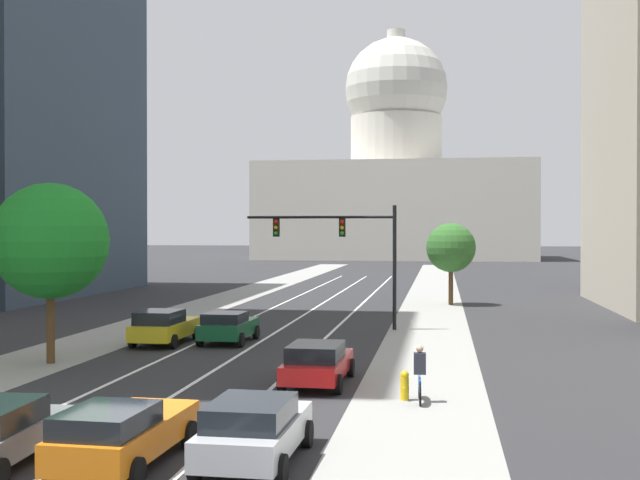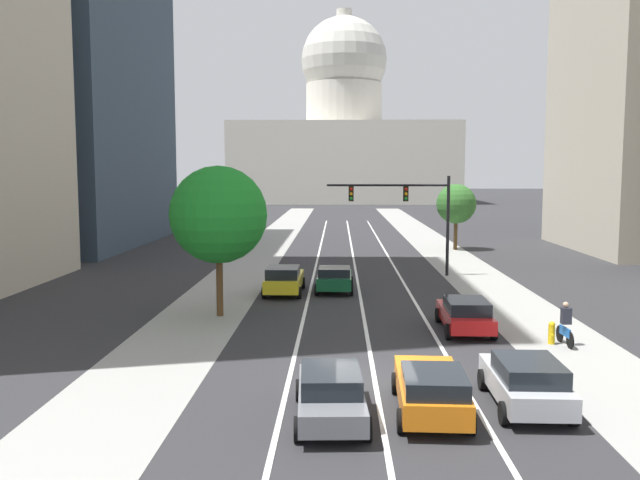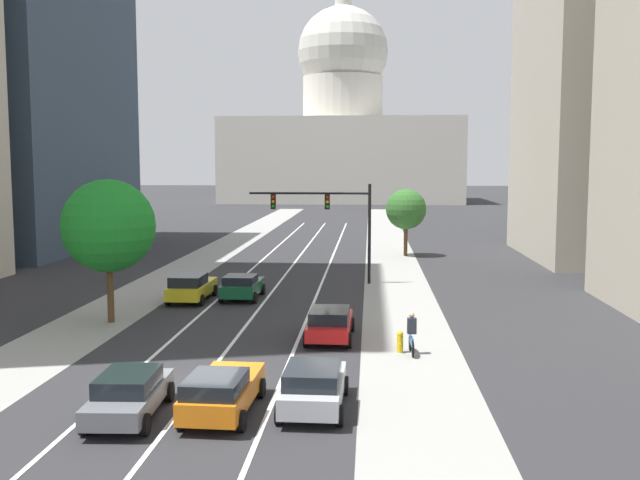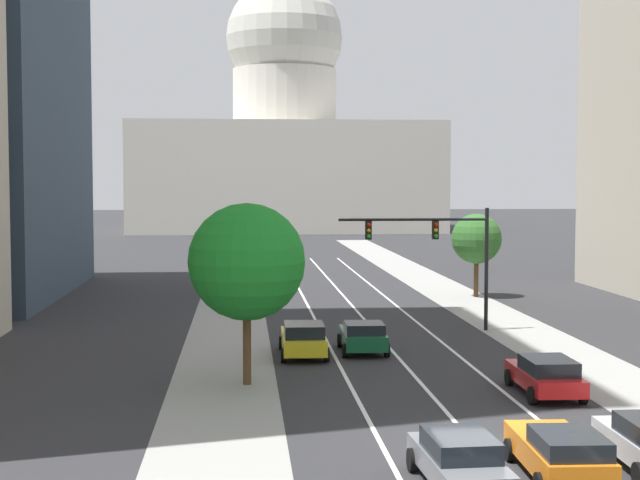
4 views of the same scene
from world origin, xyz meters
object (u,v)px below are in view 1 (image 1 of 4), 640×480
car_green (228,326)px  street_tree_near_right (451,248)px  car_orange (122,432)px  cyclist (420,374)px  capitol_building (396,182)px  car_silver (254,429)px  street_tree_near_left (50,241)px  traffic_signal_mast (346,241)px  car_red (317,362)px  car_yellow (164,326)px  fire_hydrant (405,385)px

car_green → street_tree_near_right: 23.12m
car_orange → cyclist: bearing=-37.3°
capitol_building → car_silver: size_ratio=11.14×
street_tree_near_left → traffic_signal_mast: bearing=51.0°
car_red → street_tree_near_right: 30.23m
car_orange → cyclist: cyclist is taller
street_tree_near_right → street_tree_near_left: (-15.66, -26.96, 0.81)m
car_silver → traffic_signal_mast: bearing=2.9°
traffic_signal_mast → car_yellow: bearing=-138.3°
capitol_building → street_tree_near_right: size_ratio=8.50×
fire_hydrant → street_tree_near_right: street_tree_near_right is taller
car_silver → car_green: size_ratio=1.06×
car_silver → fire_hydrant: 7.78m
car_yellow → cyclist: bearing=-131.5°
fire_hydrant → car_red: bearing=145.9°
car_yellow → street_tree_near_right: size_ratio=0.83×
car_silver → car_orange: size_ratio=0.93×
car_silver → cyclist: size_ratio=2.52×
fire_hydrant → street_tree_near_right: 31.96m
traffic_signal_mast → cyclist: (4.28, -17.44, -3.74)m
car_orange → street_tree_near_right: size_ratio=0.82×
cyclist → street_tree_near_right: bearing=-5.5°
car_yellow → car_red: size_ratio=1.02×
car_orange → street_tree_near_left: (-8.12, 12.58, 3.99)m
car_green → cyclist: size_ratio=2.38×
car_green → car_red: bearing=-147.8°
car_orange → car_green: bearing=10.3°
traffic_signal_mast → cyclist: size_ratio=4.60×
fire_hydrant → street_tree_near_left: 15.32m
capitol_building → car_red: size_ratio=10.45×
car_yellow → car_orange: (5.57, -18.34, -0.04)m
traffic_signal_mast → street_tree_near_right: (5.56, 14.47, -0.64)m
car_silver → street_tree_near_right: size_ratio=0.76×
cyclist → street_tree_near_right: size_ratio=0.30×
car_yellow → traffic_signal_mast: bearing=-47.6°
car_green → car_orange: bearing=-170.6°
car_silver → street_tree_near_left: size_ratio=0.62×
car_silver → traffic_signal_mast: 24.72m
car_yellow → traffic_signal_mast: 10.80m
traffic_signal_mast → street_tree_near_left: size_ratio=1.13×
car_red → street_tree_near_right: (4.74, 29.68, 3.20)m
car_red → car_green: bearing=32.0°
car_silver → street_tree_near_right: 39.30m
car_red → car_orange: bearing=165.1°
car_orange → fire_hydrant: bearing=-34.5°
traffic_signal_mast → street_tree_near_right: 15.52m
car_green → traffic_signal_mast: bearing=-37.5°
traffic_signal_mast → car_red: bearing=-86.9°
car_red → street_tree_near_left: size_ratio=0.66×
traffic_signal_mast → street_tree_near_right: bearing=69.0°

